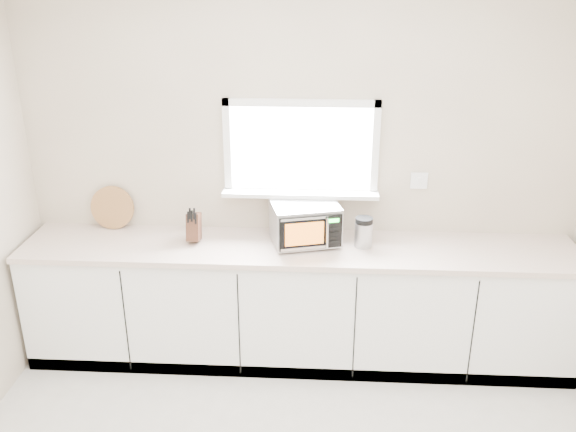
{
  "coord_description": "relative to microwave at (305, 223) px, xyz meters",
  "views": [
    {
      "loc": [
        0.15,
        -2.2,
        2.73
      ],
      "look_at": [
        -0.07,
        1.55,
        1.2
      ],
      "focal_mm": 38.0,
      "sensor_mm": 36.0,
      "label": 1
    }
  ],
  "objects": [
    {
      "name": "back_wall",
      "position": [
        -0.04,
        0.25,
        0.29
      ],
      "size": [
        4.0,
        0.17,
        2.7
      ],
      "color": "beige",
      "rests_on": "ground"
    },
    {
      "name": "cabinets",
      "position": [
        -0.04,
        -0.05,
        -0.63
      ],
      "size": [
        3.92,
        0.6,
        0.88
      ],
      "primitive_type": "cube",
      "color": "white",
      "rests_on": "ground"
    },
    {
      "name": "countertop",
      "position": [
        -0.04,
        -0.06,
        -0.17
      ],
      "size": [
        3.92,
        0.64,
        0.04
      ],
      "primitive_type": "cube",
      "color": "beige",
      "rests_on": "cabinets"
    },
    {
      "name": "microwave",
      "position": [
        0.0,
        0.0,
        0.0
      ],
      "size": [
        0.53,
        0.46,
        0.29
      ],
      "rotation": [
        0.0,
        0.0,
        0.26
      ],
      "color": "black",
      "rests_on": "countertop"
    },
    {
      "name": "knife_block",
      "position": [
        -0.79,
        -0.02,
        -0.04
      ],
      "size": [
        0.09,
        0.19,
        0.27
      ],
      "rotation": [
        0.0,
        0.0,
        0.02
      ],
      "color": "#472519",
      "rests_on": "countertop"
    },
    {
      "name": "cutting_board",
      "position": [
        -1.44,
        0.19,
        0.01
      ],
      "size": [
        0.32,
        0.08,
        0.32
      ],
      "primitive_type": "cylinder",
      "rotation": [
        1.4,
        0.0,
        0.0
      ],
      "color": "#AD8043",
      "rests_on": "countertop"
    },
    {
      "name": "coffee_grinder",
      "position": [
        0.41,
        -0.03,
        -0.04
      ],
      "size": [
        0.15,
        0.15,
        0.22
      ],
      "rotation": [
        0.0,
        0.0,
        -0.23
      ],
      "color": "#ABAEB3",
      "rests_on": "countertop"
    }
  ]
}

